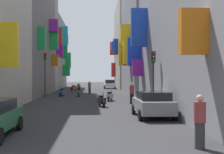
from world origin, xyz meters
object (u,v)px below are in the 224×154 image
Objects in this scene: scooter_blue at (61,92)px; traffic_light_far_corner at (153,70)px; parked_car_white at (110,84)px; scooter_red at (74,88)px; scooter_orange at (79,86)px; scooter_silver at (110,96)px; scooter_green at (79,92)px; parked_car_grey at (153,104)px; pedestrian_crossing at (90,87)px; pedestrian_near_right at (200,122)px; scooter_black at (102,101)px; pedestrian_near_left at (132,93)px; traffic_light_near_corner at (45,67)px.

traffic_light_far_corner is (7.55, -13.93, 2.25)m from scooter_blue.
parked_car_white reaches higher than scooter_red.
scooter_orange is at bearing 101.51° from traffic_light_far_corner.
scooter_silver is 6.95m from scooter_green.
parked_car_grey is at bearing -68.41° from scooter_blue.
pedestrian_crossing reaches higher than scooter_blue.
pedestrian_near_right is at bearing -84.15° from scooter_silver.
parked_car_white is 25.91m from scooter_silver.
scooter_black is at bearing -94.26° from parked_car_white.
traffic_light_far_corner reaches higher than scooter_blue.
scooter_red is 23.24m from scooter_black.
scooter_red is at bearing 105.25° from traffic_light_far_corner.
scooter_green is 24.92m from pedestrian_near_right.
scooter_red and scooter_orange have the same top height.
parked_car_white is 2.53× the size of pedestrian_crossing.
scooter_black is 11.46m from scooter_green.
scooter_blue is 25.52m from pedestrian_near_right.
parked_car_white is 2.35× the size of pedestrian_near_right.
traffic_light_far_corner is at bearing 86.63° from pedestrian_near_right.
pedestrian_crossing is at bearing 93.81° from scooter_black.
traffic_light_far_corner is at bearing -79.53° from pedestrian_near_left.
pedestrian_near_left is 5.03m from traffic_light_far_corner.
scooter_black is 4.80m from traffic_light_far_corner.
scooter_green is (0.85, -18.11, -0.00)m from scooter_orange.
scooter_red is at bearing 99.93° from pedestrian_near_right.
traffic_light_near_corner reaches higher than parked_car_white.
scooter_blue is 11.49m from pedestrian_near_left.
scooter_orange is at bearing 92.68° from scooter_green.
pedestrian_crossing is 7.83m from traffic_light_near_corner.
scooter_red is 1.04× the size of scooter_orange.
traffic_light_far_corner is at bearing -78.49° from scooter_orange.
traffic_light_near_corner reaches higher than scooter_blue.
traffic_light_far_corner is (6.95, -25.50, 2.25)m from scooter_red.
pedestrian_near_left is at bearing 90.84° from pedestrian_near_right.
scooter_black is 1.08× the size of pedestrian_near_right.
pedestrian_crossing reaches higher than scooter_green.
scooter_green is at bearing -83.64° from scooter_red.
scooter_orange is at bearing -163.72° from parked_car_white.
pedestrian_near_left is (1.64, -2.97, 0.41)m from scooter_silver.
parked_car_white reaches higher than scooter_black.
scooter_silver is 0.40× the size of traffic_light_near_corner.
traffic_light_near_corner is 15.91m from traffic_light_far_corner.
scooter_black is 13.46m from pedestrian_near_right.
parked_car_grey is at bearing -80.67° from scooter_orange.
scooter_blue is 1.08× the size of scooter_orange.
traffic_light_far_corner reaches higher than scooter_orange.
pedestrian_crossing is at bearing 50.67° from traffic_light_near_corner.
pedestrian_near_left reaches higher than scooter_orange.
traffic_light_near_corner reaches higher than pedestrian_near_left.
scooter_green is (-2.24, 11.24, -0.00)m from scooter_black.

